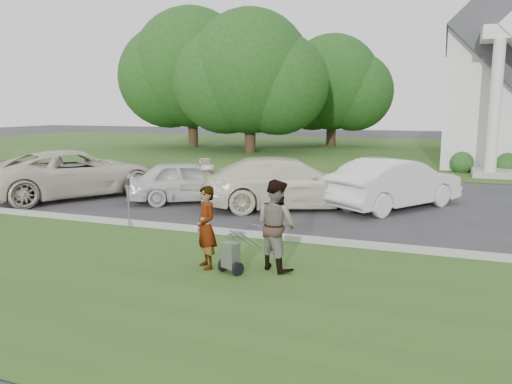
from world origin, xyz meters
The scene contains 15 objects.
ground centered at (0.00, 0.00, 0.00)m, with size 120.00×120.00×0.00m, color #333335.
grass_strip centered at (0.00, -3.00, 0.01)m, with size 80.00×7.00×0.01m, color #2B561D.
church_lawn centered at (0.00, 27.00, 0.01)m, with size 80.00×30.00×0.01m, color #2B561D.
curb centered at (0.00, 0.55, 0.07)m, with size 80.00×0.18×0.15m, color #9E9E93.
tree_left centered at (-8.01, 21.99, 5.11)m, with size 10.63×8.40×9.71m.
tree_far centered at (-14.01, 24.99, 5.69)m, with size 11.64×9.20×10.73m.
tree_back centered at (-4.01, 29.99, 4.73)m, with size 9.61×7.60×8.89m.
striping_cart centered at (0.90, -2.10, 0.36)m, with size 0.66×0.96×0.83m.
person_left centered at (0.31, -1.96, 0.81)m, with size 0.59×0.39×1.62m, color #999999.
person_right centered at (1.61, -1.56, 0.88)m, with size 0.86×0.67×1.77m, color #999999.
parking_meter_near centered at (-3.06, 0.34, 0.84)m, with size 0.10×0.09×1.33m.
car_a centered at (-7.54, 3.66, 0.82)m, with size 2.73×5.93×1.65m, color beige.
car_b centered at (-3.28, 4.17, 0.70)m, with size 1.66×4.11×1.40m, color silver.
car_c centered at (0.06, 4.36, 0.79)m, with size 2.22×5.47×1.59m, color #EDE6C9.
car_d centered at (3.23, 5.49, 0.78)m, with size 1.66×4.75×1.56m, color silver.
Camera 1 is at (4.52, -10.47, 3.14)m, focal length 35.00 mm.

